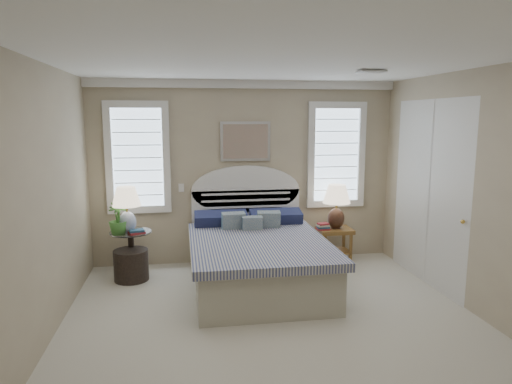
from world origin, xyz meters
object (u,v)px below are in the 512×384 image
Objects in this scene: floor_pot at (131,265)px; lamp_left at (127,204)px; bed at (257,256)px; nightstand_right at (335,238)px; side_table_left at (131,249)px; lamp_right at (337,202)px.

lamp_left is at bearing 106.75° from floor_pot.
lamp_left is (-1.68, 0.54, 0.63)m from bed.
lamp_left is at bearing 162.06° from bed.
nightstand_right reaches higher than floor_pot.
side_table_left is 0.95× the size of lamp_right.
lamp_left is (-0.03, -0.05, 0.63)m from side_table_left.
bed is 3.42× the size of lamp_right.
lamp_right is at bearing 5.59° from floor_pot.
nightstand_right is at bearing -148.23° from lamp_right.
bed is at bearing -19.74° from side_table_left.
floor_pot is at bearing 165.85° from bed.
side_table_left is (-1.65, 0.59, 0.00)m from bed.
nightstand_right is 3.05m from lamp_left.
side_table_left is 0.63m from lamp_left.
nightstand_right is (1.30, 0.69, 0.00)m from bed.
nightstand_right is at bearing 2.85° from lamp_left.
side_table_left is 1.38× the size of floor_pot.
side_table_left is 3.02m from lamp_right.
floor_pot is (0.01, -0.18, -0.18)m from side_table_left.
nightstand_right is at bearing 5.41° from floor_pot.
bed reaches higher than nightstand_right.
lamp_right is (2.96, 0.29, 0.73)m from floor_pot.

